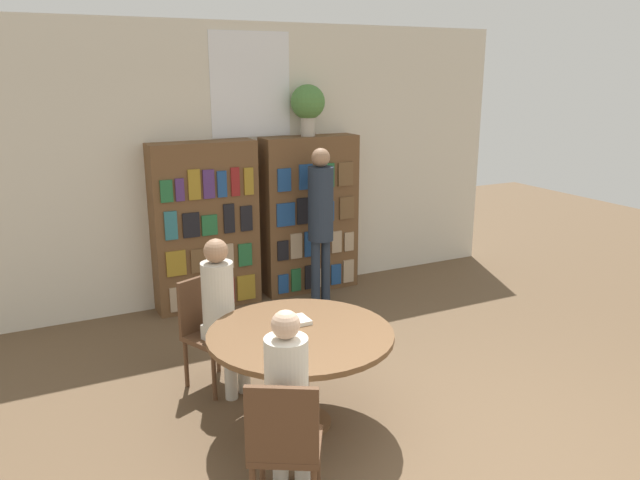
% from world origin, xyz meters
% --- Properties ---
extents(ground_plane, '(16.00, 16.00, 0.00)m').
position_xyz_m(ground_plane, '(0.00, 0.00, 0.00)').
color(ground_plane, brown).
extents(wall_back, '(6.40, 0.07, 3.00)m').
position_xyz_m(wall_back, '(0.00, 3.83, 1.51)').
color(wall_back, beige).
rests_on(wall_back, ground_plane).
extents(bookshelf_left, '(1.12, 0.34, 1.79)m').
position_xyz_m(bookshelf_left, '(-0.62, 3.63, 0.89)').
color(bookshelf_left, brown).
rests_on(bookshelf_left, ground_plane).
extents(bookshelf_right, '(1.12, 0.34, 1.79)m').
position_xyz_m(bookshelf_right, '(0.62, 3.63, 0.89)').
color(bookshelf_right, brown).
rests_on(bookshelf_right, ground_plane).
extents(flower_vase, '(0.38, 0.38, 0.56)m').
position_xyz_m(flower_vase, '(0.60, 3.64, 2.14)').
color(flower_vase, '#B7AD9E').
rests_on(flower_vase, bookshelf_right).
extents(reading_table, '(1.32, 1.32, 0.73)m').
position_xyz_m(reading_table, '(-0.73, 1.02, 0.62)').
color(reading_table, brown).
rests_on(reading_table, ground_plane).
extents(chair_near_camera, '(0.55, 0.55, 0.90)m').
position_xyz_m(chair_near_camera, '(-1.24, 0.16, 0.50)').
color(chair_near_camera, brown).
rests_on(chair_near_camera, ground_plane).
extents(chair_left_side, '(0.53, 0.53, 0.90)m').
position_xyz_m(chair_left_side, '(-1.13, 1.93, 0.50)').
color(chair_left_side, brown).
rests_on(chair_left_side, ground_plane).
extents(seated_reader_left, '(0.36, 0.40, 1.26)m').
position_xyz_m(seated_reader_left, '(-1.06, 1.77, 0.71)').
color(seated_reader_left, beige).
rests_on(seated_reader_left, ground_plane).
extents(seated_reader_right, '(0.38, 0.40, 1.23)m').
position_xyz_m(seated_reader_right, '(-1.14, 0.32, 0.69)').
color(seated_reader_right, silver).
rests_on(seated_reader_right, ground_plane).
extents(librarian_standing, '(0.27, 0.54, 1.72)m').
position_xyz_m(librarian_standing, '(0.50, 3.13, 1.04)').
color(librarian_standing, '#232D3D').
rests_on(librarian_standing, ground_plane).
extents(open_book_on_table, '(0.24, 0.18, 0.03)m').
position_xyz_m(open_book_on_table, '(-0.72, 1.18, 0.74)').
color(open_book_on_table, silver).
rests_on(open_book_on_table, reading_table).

